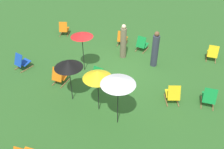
{
  "coord_description": "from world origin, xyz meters",
  "views": [
    {
      "loc": [
        -2.66,
        9.23,
        6.51
      ],
      "look_at": [
        0.0,
        1.2,
        0.5
      ],
      "focal_mm": 38.72,
      "sensor_mm": 36.0,
      "label": 1
    }
  ],
  "objects_px": {
    "deckchair_0": "(173,94)",
    "person_1": "(123,42)",
    "deckchair_7": "(122,38)",
    "umbrella_3": "(118,81)",
    "deckchair_2": "(212,53)",
    "deckchair_8": "(209,97)",
    "umbrella_1": "(68,64)",
    "deckchair_6": "(100,76)",
    "umbrella_0": "(82,35)",
    "umbrella_2": "(97,75)",
    "deckchair_12": "(64,29)",
    "person_0": "(155,50)",
    "deckchair_9": "(22,62)",
    "deckchair_11": "(59,76)",
    "deckchair_3": "(142,44)"
  },
  "relations": [
    {
      "from": "deckchair_8",
      "to": "deckchair_11",
      "type": "xyz_separation_m",
      "value": [
        6.19,
        0.56,
        0.0
      ]
    },
    {
      "from": "deckchair_12",
      "to": "umbrella_0",
      "type": "bearing_deg",
      "value": 115.88
    },
    {
      "from": "person_1",
      "to": "deckchair_2",
      "type": "bearing_deg",
      "value": 152.94
    },
    {
      "from": "deckchair_9",
      "to": "umbrella_2",
      "type": "distance_m",
      "value": 4.88
    },
    {
      "from": "umbrella_2",
      "to": "person_0",
      "type": "distance_m",
      "value": 4.1
    },
    {
      "from": "deckchair_9",
      "to": "deckchair_12",
      "type": "distance_m",
      "value": 3.96
    },
    {
      "from": "deckchair_3",
      "to": "deckchair_8",
      "type": "relative_size",
      "value": 1.02
    },
    {
      "from": "deckchair_2",
      "to": "deckchair_12",
      "type": "xyz_separation_m",
      "value": [
        8.43,
        -0.27,
        0.0
      ]
    },
    {
      "from": "umbrella_0",
      "to": "umbrella_3",
      "type": "relative_size",
      "value": 0.97
    },
    {
      "from": "deckchair_2",
      "to": "deckchair_11",
      "type": "bearing_deg",
      "value": 34.37
    },
    {
      "from": "deckchair_8",
      "to": "deckchair_11",
      "type": "distance_m",
      "value": 6.21
    },
    {
      "from": "deckchair_6",
      "to": "deckchair_2",
      "type": "bearing_deg",
      "value": -130.66
    },
    {
      "from": "deckchair_0",
      "to": "person_0",
      "type": "bearing_deg",
      "value": -81.91
    },
    {
      "from": "deckchair_7",
      "to": "umbrella_1",
      "type": "bearing_deg",
      "value": 79.1
    },
    {
      "from": "deckchair_0",
      "to": "deckchair_3",
      "type": "distance_m",
      "value": 4.23
    },
    {
      "from": "person_1",
      "to": "deckchair_11",
      "type": "bearing_deg",
      "value": 14.78
    },
    {
      "from": "deckchair_2",
      "to": "deckchair_8",
      "type": "distance_m",
      "value": 3.59
    },
    {
      "from": "deckchair_7",
      "to": "person_0",
      "type": "relative_size",
      "value": 0.46
    },
    {
      "from": "deckchair_12",
      "to": "umbrella_2",
      "type": "distance_m",
      "value": 7.06
    },
    {
      "from": "deckchair_12",
      "to": "person_1",
      "type": "relative_size",
      "value": 0.48
    },
    {
      "from": "umbrella_0",
      "to": "deckchair_8",
      "type": "bearing_deg",
      "value": 172.55
    },
    {
      "from": "deckchair_2",
      "to": "deckchair_3",
      "type": "distance_m",
      "value": 3.57
    },
    {
      "from": "deckchair_6",
      "to": "umbrella_0",
      "type": "relative_size",
      "value": 0.43
    },
    {
      "from": "deckchair_8",
      "to": "deckchair_11",
      "type": "height_order",
      "value": "same"
    },
    {
      "from": "deckchair_6",
      "to": "person_0",
      "type": "bearing_deg",
      "value": -120.9
    },
    {
      "from": "person_0",
      "to": "person_1",
      "type": "bearing_deg",
      "value": 55.62
    },
    {
      "from": "deckchair_3",
      "to": "umbrella_2",
      "type": "relative_size",
      "value": 0.47
    },
    {
      "from": "deckchair_0",
      "to": "person_1",
      "type": "xyz_separation_m",
      "value": [
        2.83,
        -2.71,
        0.48
      ]
    },
    {
      "from": "person_1",
      "to": "umbrella_2",
      "type": "bearing_deg",
      "value": 51.3
    },
    {
      "from": "deckchair_2",
      "to": "umbrella_2",
      "type": "bearing_deg",
      "value": 52.57
    },
    {
      "from": "deckchair_3",
      "to": "person_1",
      "type": "relative_size",
      "value": 0.47
    },
    {
      "from": "deckchair_8",
      "to": "deckchair_9",
      "type": "bearing_deg",
      "value": -0.02
    },
    {
      "from": "umbrella_0",
      "to": "person_1",
      "type": "bearing_deg",
      "value": -129.17
    },
    {
      "from": "deckchair_6",
      "to": "person_1",
      "type": "xyz_separation_m",
      "value": [
        -0.37,
        -2.44,
        0.48
      ]
    },
    {
      "from": "deckchair_11",
      "to": "umbrella_0",
      "type": "distance_m",
      "value": 2.06
    },
    {
      "from": "deckchair_9",
      "to": "deckchair_11",
      "type": "bearing_deg",
      "value": -174.31
    },
    {
      "from": "deckchair_12",
      "to": "umbrella_3",
      "type": "xyz_separation_m",
      "value": [
        -5.19,
        5.88,
        1.52
      ]
    },
    {
      "from": "umbrella_2",
      "to": "deckchair_6",
      "type": "bearing_deg",
      "value": -70.36
    },
    {
      "from": "deckchair_0",
      "to": "umbrella_0",
      "type": "distance_m",
      "value": 4.6
    },
    {
      "from": "deckchair_2",
      "to": "deckchair_12",
      "type": "height_order",
      "value": "same"
    },
    {
      "from": "deckchair_7",
      "to": "umbrella_3",
      "type": "bearing_deg",
      "value": 100.46
    },
    {
      "from": "umbrella_1",
      "to": "person_0",
      "type": "distance_m",
      "value": 4.52
    },
    {
      "from": "deckchair_9",
      "to": "deckchair_0",
      "type": "bearing_deg",
      "value": -163.84
    },
    {
      "from": "deckchair_0",
      "to": "deckchair_12",
      "type": "distance_m",
      "value": 8.05
    },
    {
      "from": "deckchair_8",
      "to": "person_1",
      "type": "bearing_deg",
      "value": -31.17
    },
    {
      "from": "deckchair_12",
      "to": "deckchair_6",
      "type": "bearing_deg",
      "value": 119.43
    },
    {
      "from": "deckchair_12",
      "to": "person_0",
      "type": "relative_size",
      "value": 0.48
    },
    {
      "from": "deckchair_7",
      "to": "umbrella_2",
      "type": "bearing_deg",
      "value": 92.48
    },
    {
      "from": "umbrella_2",
      "to": "deckchair_9",
      "type": "bearing_deg",
      "value": -18.41
    },
    {
      "from": "deckchair_12",
      "to": "umbrella_0",
      "type": "relative_size",
      "value": 0.44
    }
  ]
}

